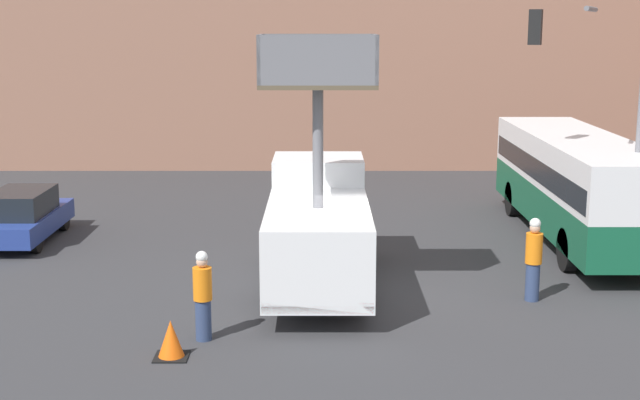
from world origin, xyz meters
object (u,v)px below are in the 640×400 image
at_px(city_bus, 579,179).
at_px(road_worker_near_truck, 205,296).
at_px(traffic_light_pole, 607,91).
at_px(traffic_cone_near_truck, 173,340).
at_px(utility_truck, 320,224).
at_px(parked_car_curbside, 25,216).
at_px(road_worker_directing, 535,259).

bearing_deg(city_bus, road_worker_near_truck, 128.83).
xyz_separation_m(traffic_light_pole, traffic_cone_near_truck, (-10.08, -6.61, -4.22)).
distance_m(utility_truck, traffic_cone_near_truck, 5.57).
bearing_deg(parked_car_curbside, traffic_light_pole, -8.93).
xyz_separation_m(road_worker_near_truck, parked_car_curbside, (-6.26, 8.14, -0.16)).
bearing_deg(utility_truck, city_bus, 31.90).
bearing_deg(traffic_cone_near_truck, city_bus, 42.23).
relative_size(city_bus, road_worker_near_truck, 5.82).
bearing_deg(utility_truck, parked_car_curbside, 152.62).
bearing_deg(road_worker_directing, traffic_cone_near_truck, -157.07).
xyz_separation_m(utility_truck, traffic_cone_near_truck, (-2.79, -4.67, -1.20)).
height_order(utility_truck, traffic_light_pole, traffic_light_pole).
relative_size(utility_truck, traffic_light_pole, 0.99).
distance_m(utility_truck, road_worker_near_truck, 4.41).
distance_m(traffic_cone_near_truck, parked_car_curbside, 10.78).
bearing_deg(city_bus, parked_car_curbside, 89.11).
height_order(city_bus, parked_car_curbside, city_bus).
relative_size(utility_truck, traffic_cone_near_truck, 9.22).
height_order(utility_truck, city_bus, utility_truck).
distance_m(road_worker_directing, traffic_cone_near_truck, 8.51).
relative_size(road_worker_directing, traffic_cone_near_truck, 2.62).
bearing_deg(traffic_cone_near_truck, utility_truck, 59.12).
distance_m(traffic_light_pole, traffic_cone_near_truck, 12.77).
bearing_deg(traffic_light_pole, road_worker_directing, -127.69).
relative_size(utility_truck, city_bus, 0.63).
bearing_deg(road_worker_directing, road_worker_near_truck, -162.04).
relative_size(road_worker_directing, parked_car_curbside, 0.44).
bearing_deg(traffic_light_pole, parked_car_curbside, 171.07).
height_order(traffic_cone_near_truck, parked_car_curbside, parked_car_curbside).
xyz_separation_m(road_worker_directing, traffic_cone_near_truck, (-7.71, -3.54, -0.63)).
distance_m(traffic_light_pole, parked_car_curbside, 16.48).
xyz_separation_m(utility_truck, traffic_light_pole, (7.29, 1.94, 3.02)).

